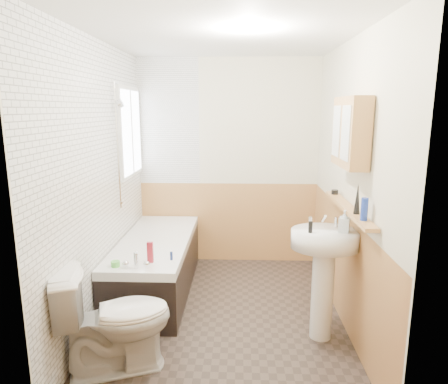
{
  "coord_description": "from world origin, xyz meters",
  "views": [
    {
      "loc": [
        0.14,
        -3.46,
        1.91
      ],
      "look_at": [
        0.0,
        0.15,
        1.15
      ],
      "focal_mm": 32.0,
      "sensor_mm": 36.0,
      "label": 1
    }
  ],
  "objects_px": {
    "toilet": "(115,319)",
    "sink": "(324,262)",
    "medicine_cabinet": "(350,132)",
    "pine_shelf": "(348,208)",
    "bathtub": "(156,264)"
  },
  "relations": [
    {
      "from": "pine_shelf",
      "to": "toilet",
      "type": "bearing_deg",
      "value": -161.48
    },
    {
      "from": "bathtub",
      "to": "sink",
      "type": "xyz_separation_m",
      "value": [
        1.57,
        -0.83,
        0.37
      ]
    },
    {
      "from": "pine_shelf",
      "to": "medicine_cabinet",
      "type": "xyz_separation_m",
      "value": [
        -0.03,
        -0.02,
        0.62
      ]
    },
    {
      "from": "bathtub",
      "to": "pine_shelf",
      "type": "height_order",
      "value": "pine_shelf"
    },
    {
      "from": "toilet",
      "to": "sink",
      "type": "distance_m",
      "value": 1.7
    },
    {
      "from": "medicine_cabinet",
      "to": "bathtub",
      "type": "bearing_deg",
      "value": 157.04
    },
    {
      "from": "bathtub",
      "to": "toilet",
      "type": "xyz_separation_m",
      "value": [
        -0.03,
        -1.32,
        0.1
      ]
    },
    {
      "from": "toilet",
      "to": "sink",
      "type": "bearing_deg",
      "value": -92.54
    },
    {
      "from": "sink",
      "to": "pine_shelf",
      "type": "distance_m",
      "value": 0.49
    },
    {
      "from": "sink",
      "to": "pine_shelf",
      "type": "height_order",
      "value": "pine_shelf"
    },
    {
      "from": "pine_shelf",
      "to": "bathtub",
      "type": "bearing_deg",
      "value": 157.83
    },
    {
      "from": "pine_shelf",
      "to": "medicine_cabinet",
      "type": "distance_m",
      "value": 0.62
    },
    {
      "from": "sink",
      "to": "medicine_cabinet",
      "type": "distance_m",
      "value": 1.07
    },
    {
      "from": "sink",
      "to": "medicine_cabinet",
      "type": "height_order",
      "value": "medicine_cabinet"
    },
    {
      "from": "medicine_cabinet",
      "to": "sink",
      "type": "bearing_deg",
      "value": -151.07
    }
  ]
}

